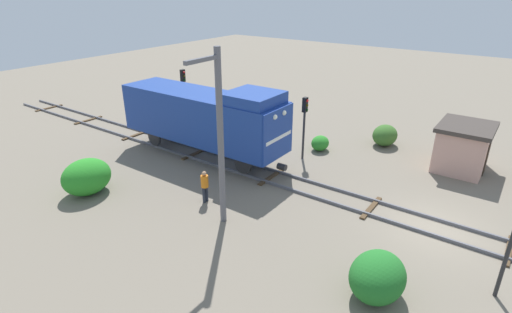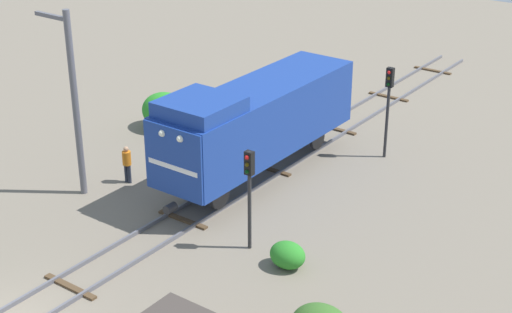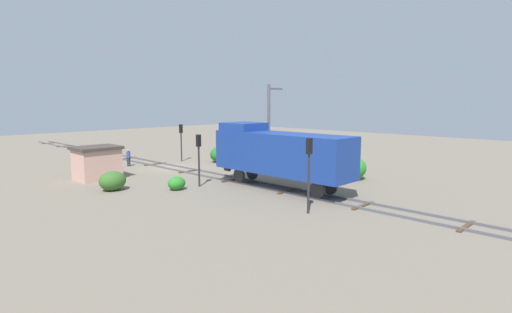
{
  "view_description": "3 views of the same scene",
  "coord_description": "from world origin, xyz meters",
  "px_view_note": "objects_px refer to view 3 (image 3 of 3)",
  "views": [
    {
      "loc": [
        -17.06,
        -2.27,
        10.17
      ],
      "look_at": [
        -1.24,
        8.99,
        1.7
      ],
      "focal_mm": 28.0,
      "sensor_mm": 36.0,
      "label": 1
    },
    {
      "loc": [
        18.48,
        -11.55,
        15.22
      ],
      "look_at": [
        1.26,
        12.04,
        1.95
      ],
      "focal_mm": 55.0,
      "sensor_mm": 36.0,
      "label": 2
    },
    {
      "loc": [
        21.77,
        32.39,
        6.45
      ],
      "look_at": [
        -0.3,
        11.11,
        2.16
      ],
      "focal_mm": 28.0,
      "sensor_mm": 36.0,
      "label": 3
    }
  ],
  "objects_px": {
    "traffic_signal_far": "(309,162)",
    "relay_hut": "(97,163)",
    "catenary_mast": "(269,126)",
    "locomotive": "(279,152)",
    "traffic_signal_mid": "(199,150)",
    "traffic_signal_near": "(181,136)",
    "worker_near_track": "(128,156)",
    "worker_by_signal": "(278,164)"
  },
  "relations": [
    {
      "from": "traffic_signal_far",
      "to": "relay_hut",
      "type": "distance_m",
      "value": 19.13
    },
    {
      "from": "traffic_signal_far",
      "to": "catenary_mast",
      "type": "distance_m",
      "value": 13.94
    },
    {
      "from": "traffic_signal_far",
      "to": "locomotive",
      "type": "bearing_deg",
      "value": -124.17
    },
    {
      "from": "traffic_signal_mid",
      "to": "catenary_mast",
      "type": "height_order",
      "value": "catenary_mast"
    },
    {
      "from": "traffic_signal_near",
      "to": "traffic_signal_far",
      "type": "relative_size",
      "value": 0.91
    },
    {
      "from": "worker_near_track",
      "to": "catenary_mast",
      "type": "xyz_separation_m",
      "value": [
        -7.46,
        12.03,
        3.21
      ]
    },
    {
      "from": "traffic_signal_near",
      "to": "catenary_mast",
      "type": "height_order",
      "value": "catenary_mast"
    },
    {
      "from": "locomotive",
      "to": "worker_near_track",
      "type": "relative_size",
      "value": 6.82
    },
    {
      "from": "catenary_mast",
      "to": "traffic_signal_near",
      "type": "bearing_deg",
      "value": -80.38
    },
    {
      "from": "worker_by_signal",
      "to": "relay_hut",
      "type": "relative_size",
      "value": 0.49
    },
    {
      "from": "locomotive",
      "to": "worker_by_signal",
      "type": "relative_size",
      "value": 6.82
    },
    {
      "from": "traffic_signal_far",
      "to": "relay_hut",
      "type": "xyz_separation_m",
      "value": [
        3.9,
        -18.65,
        -1.64
      ]
    },
    {
      "from": "traffic_signal_mid",
      "to": "traffic_signal_far",
      "type": "bearing_deg",
      "value": 88.89
    },
    {
      "from": "traffic_signal_mid",
      "to": "worker_near_track",
      "type": "relative_size",
      "value": 2.32
    },
    {
      "from": "traffic_signal_far",
      "to": "traffic_signal_mid",
      "type": "bearing_deg",
      "value": -91.11
    },
    {
      "from": "traffic_signal_mid",
      "to": "worker_by_signal",
      "type": "relative_size",
      "value": 2.32
    },
    {
      "from": "traffic_signal_far",
      "to": "worker_by_signal",
      "type": "distance_m",
      "value": 12.1
    },
    {
      "from": "traffic_signal_far",
      "to": "worker_near_track",
      "type": "bearing_deg",
      "value": -93.0
    },
    {
      "from": "worker_near_track",
      "to": "catenary_mast",
      "type": "bearing_deg",
      "value": 19.23
    },
    {
      "from": "locomotive",
      "to": "traffic_signal_far",
      "type": "bearing_deg",
      "value": 55.83
    },
    {
      "from": "traffic_signal_far",
      "to": "traffic_signal_near",
      "type": "bearing_deg",
      "value": -107.29
    },
    {
      "from": "worker_by_signal",
      "to": "locomotive",
      "type": "bearing_deg",
      "value": 123.7
    },
    {
      "from": "catenary_mast",
      "to": "traffic_signal_far",
      "type": "bearing_deg",
      "value": 51.43
    },
    {
      "from": "worker_by_signal",
      "to": "worker_near_track",
      "type": "bearing_deg",
      "value": 17.64
    },
    {
      "from": "traffic_signal_mid",
      "to": "worker_by_signal",
      "type": "height_order",
      "value": "traffic_signal_mid"
    },
    {
      "from": "traffic_signal_near",
      "to": "worker_near_track",
      "type": "bearing_deg",
      "value": -10.57
    },
    {
      "from": "locomotive",
      "to": "relay_hut",
      "type": "bearing_deg",
      "value": -60.67
    },
    {
      "from": "worker_by_signal",
      "to": "relay_hut",
      "type": "bearing_deg",
      "value": 42.72
    },
    {
      "from": "traffic_signal_far",
      "to": "relay_hut",
      "type": "bearing_deg",
      "value": -78.19
    },
    {
      "from": "worker_near_track",
      "to": "traffic_signal_far",
      "type": "bearing_deg",
      "value": -15.59
    },
    {
      "from": "catenary_mast",
      "to": "worker_near_track",
      "type": "bearing_deg",
      "value": -58.18
    },
    {
      "from": "traffic_signal_mid",
      "to": "catenary_mast",
      "type": "bearing_deg",
      "value": -176.51
    },
    {
      "from": "worker_near_track",
      "to": "catenary_mast",
      "type": "distance_m",
      "value": 14.51
    },
    {
      "from": "traffic_signal_near",
      "to": "relay_hut",
      "type": "height_order",
      "value": "traffic_signal_near"
    },
    {
      "from": "traffic_signal_mid",
      "to": "traffic_signal_far",
      "type": "height_order",
      "value": "traffic_signal_far"
    },
    {
      "from": "locomotive",
      "to": "traffic_signal_near",
      "type": "height_order",
      "value": "locomotive"
    },
    {
      "from": "worker_by_signal",
      "to": "catenary_mast",
      "type": "height_order",
      "value": "catenary_mast"
    },
    {
      "from": "traffic_signal_far",
      "to": "relay_hut",
      "type": "relative_size",
      "value": 1.25
    },
    {
      "from": "worker_near_track",
      "to": "worker_by_signal",
      "type": "height_order",
      "value": "same"
    },
    {
      "from": "locomotive",
      "to": "traffic_signal_mid",
      "type": "relative_size",
      "value": 2.94
    },
    {
      "from": "traffic_signal_mid",
      "to": "worker_near_track",
      "type": "height_order",
      "value": "traffic_signal_mid"
    },
    {
      "from": "traffic_signal_far",
      "to": "worker_near_track",
      "type": "height_order",
      "value": "traffic_signal_far"
    }
  ]
}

